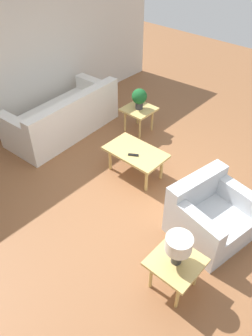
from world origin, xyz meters
TOP-DOWN VIEW (x-y plane):
  - ground_plane at (0.00, 0.00)m, footprint 14.00×14.00m
  - wall_right at (3.06, 0.00)m, footprint 0.12×7.20m
  - sofa at (2.27, -0.43)m, footprint 1.08×2.17m
  - armchair at (-1.01, -0.12)m, footprint 1.03×1.08m
  - coffee_table at (0.48, -0.39)m, footprint 0.95×0.57m
  - side_table_plant at (1.27, -1.40)m, footprint 0.54×0.54m
  - side_table_lamp at (-1.14, 0.85)m, footprint 0.54×0.54m
  - potted_plant at (1.27, -1.40)m, footprint 0.28×0.28m
  - table_lamp at (-1.14, 0.85)m, footprint 0.28×0.28m
  - remote_control at (0.44, -0.28)m, footprint 0.16×0.12m

SIDE VIEW (x-z plane):
  - ground_plane at x=0.00m, z-range 0.00..0.00m
  - armchair at x=-1.01m, z-range -0.08..0.69m
  - sofa at x=2.27m, z-range -0.11..0.72m
  - coffee_table at x=0.48m, z-range 0.17..0.62m
  - side_table_plant at x=1.27m, z-range 0.17..0.65m
  - side_table_lamp at x=-1.14m, z-range 0.17..0.65m
  - remote_control at x=0.44m, z-range 0.45..0.47m
  - potted_plant at x=1.27m, z-range 0.51..0.90m
  - table_lamp at x=-1.14m, z-range 0.55..0.94m
  - wall_right at x=3.06m, z-range 0.00..2.70m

